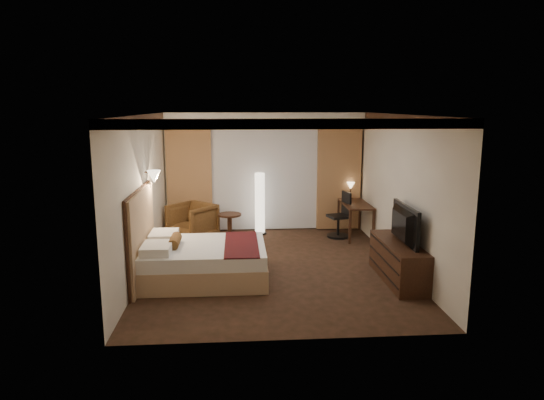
{
  "coord_description": "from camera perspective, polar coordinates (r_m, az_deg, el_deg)",
  "views": [
    {
      "loc": [
        -0.63,
        -8.26,
        2.85
      ],
      "look_at": [
        0.0,
        0.4,
        1.15
      ],
      "focal_mm": 32.0,
      "sensor_mm": 36.0,
      "label": 1
    }
  ],
  "objects": [
    {
      "name": "curtain_sheer",
      "position": [
        11.07,
        -0.86,
        2.76
      ],
      "size": [
        2.48,
        0.04,
        2.45
      ],
      "primitive_type": "cube",
      "color": "silver",
      "rests_on": "back_wall"
    },
    {
      "name": "armchair",
      "position": [
        10.58,
        -9.38,
        -2.31
      ],
      "size": [
        1.14,
        1.14,
        0.86
      ],
      "primitive_type": "imported",
      "rotation": [
        0.0,
        0.0,
        -0.75
      ],
      "color": "#4E3317",
      "rests_on": "floor"
    },
    {
      "name": "soffit",
      "position": [
        10.79,
        -0.82,
        9.74
      ],
      "size": [
        4.5,
        0.5,
        0.2
      ],
      "primitive_type": "cube",
      "color": "white",
      "rests_on": "ceiling"
    },
    {
      "name": "bed",
      "position": [
        8.2,
        -7.86,
        -7.2
      ],
      "size": [
        2.02,
        1.58,
        0.59
      ],
      "primitive_type": null,
      "color": "white",
      "rests_on": "floor"
    },
    {
      "name": "desk",
      "position": [
        10.84,
        9.73,
        -2.29
      ],
      "size": [
        0.55,
        1.29,
        0.75
      ],
      "primitive_type": null,
      "color": "black",
      "rests_on": "floor"
    },
    {
      "name": "curtain_right_drape",
      "position": [
        11.24,
        7.86,
        2.78
      ],
      "size": [
        1.0,
        0.14,
        2.45
      ],
      "primitive_type": "cube",
      "color": "tan",
      "rests_on": "back_wall"
    },
    {
      "name": "floor_lamp",
      "position": [
        10.83,
        -1.44,
        -0.4
      ],
      "size": [
        0.29,
        0.29,
        1.4
      ],
      "primitive_type": null,
      "color": "white",
      "rests_on": "floor"
    },
    {
      "name": "right_wall",
      "position": [
        8.88,
        14.83,
        0.98
      ],
      "size": [
        0.02,
        5.5,
        2.7
      ],
      "primitive_type": "cube",
      "color": "beige",
      "rests_on": "floor"
    },
    {
      "name": "office_chair",
      "position": [
        10.68,
        7.82,
        -1.73
      ],
      "size": [
        0.59,
        0.59,
        1.01
      ],
      "primitive_type": null,
      "rotation": [
        0.0,
        0.0,
        0.26
      ],
      "color": "black",
      "rests_on": "floor"
    },
    {
      "name": "desk_lamp",
      "position": [
        11.2,
        9.22,
        1.0
      ],
      "size": [
        0.18,
        0.18,
        0.34
      ],
      "primitive_type": null,
      "color": "#FFD899",
      "rests_on": "desk"
    },
    {
      "name": "headboard",
      "position": [
        8.2,
        -15.09,
        -4.16
      ],
      "size": [
        0.12,
        1.88,
        1.5
      ],
      "primitive_type": null,
      "color": "tan",
      "rests_on": "floor"
    },
    {
      "name": "back_wall",
      "position": [
        11.13,
        -0.88,
        3.33
      ],
      "size": [
        4.5,
        0.02,
        2.7
      ],
      "primitive_type": "cube",
      "color": "beige",
      "rests_on": "floor"
    },
    {
      "name": "dresser",
      "position": [
        8.31,
        14.63,
        -6.99
      ],
      "size": [
        0.5,
        1.68,
        0.65
      ],
      "primitive_type": null,
      "color": "black",
      "rests_on": "floor"
    },
    {
      "name": "crown_molding",
      "position": [
        8.29,
        0.2,
        9.62
      ],
      "size": [
        4.5,
        5.5,
        0.12
      ],
      "primitive_type": null,
      "color": "black",
      "rests_on": "ceiling"
    },
    {
      "name": "television",
      "position": [
        8.12,
        14.65,
        -2.55
      ],
      "size": [
        0.68,
        1.17,
        0.15
      ],
      "primitive_type": "imported",
      "rotation": [
        0.0,
        0.0,
        1.56
      ],
      "color": "black",
      "rests_on": "dresser"
    },
    {
      "name": "side_table",
      "position": [
        10.52,
        -4.99,
        -3.12
      ],
      "size": [
        0.51,
        0.51,
        0.56
      ],
      "primitive_type": null,
      "color": "black",
      "rests_on": "floor"
    },
    {
      "name": "ceiling",
      "position": [
        8.29,
        0.2,
        10.04
      ],
      "size": [
        4.5,
        5.5,
        0.01
      ],
      "primitive_type": "cube",
      "color": "white",
      "rests_on": "back_wall"
    },
    {
      "name": "curtain_left_drape",
      "position": [
        11.04,
        -9.69,
        2.58
      ],
      "size": [
        1.0,
        0.14,
        2.45
      ],
      "primitive_type": "cube",
      "color": "tan",
      "rests_on": "back_wall"
    },
    {
      "name": "floor",
      "position": [
        8.76,
        0.19,
        -7.9
      ],
      "size": [
        4.5,
        5.5,
        0.01
      ],
      "primitive_type": "cube",
      "color": "black",
      "rests_on": "ground"
    },
    {
      "name": "left_wall",
      "position": [
        8.55,
        -15.01,
        0.59
      ],
      "size": [
        0.02,
        5.5,
        2.7
      ],
      "primitive_type": "cube",
      "color": "beige",
      "rests_on": "floor"
    },
    {
      "name": "wall_sconce",
      "position": [
        8.77,
        -13.72,
        2.69
      ],
      "size": [
        0.24,
        0.24,
        0.24
      ],
      "primitive_type": null,
      "color": "white",
      "rests_on": "left_wall"
    }
  ]
}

